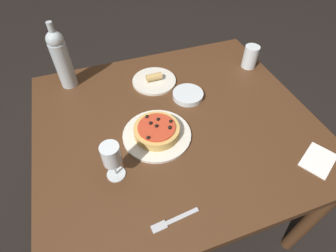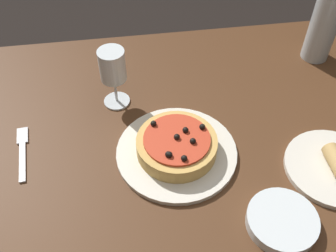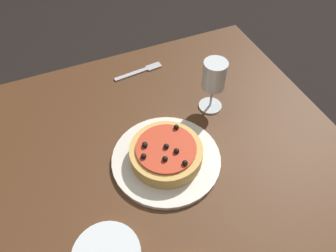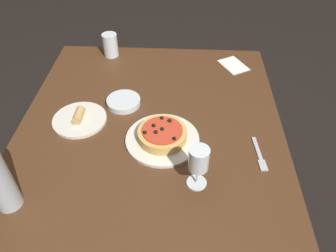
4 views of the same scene
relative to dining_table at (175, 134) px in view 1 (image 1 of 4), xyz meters
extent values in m
plane|color=black|center=(0.00, 0.00, -0.67)|extent=(14.00, 14.00, 0.00)
cube|color=#4C2D19|center=(0.00, 0.00, 0.07)|extent=(1.18, 1.05, 0.03)
cylinder|color=#4C2D19|center=(0.53, -0.47, -0.31)|extent=(0.06, 0.06, 0.72)
cylinder|color=#4C2D19|center=(-0.53, 0.47, -0.31)|extent=(0.06, 0.06, 0.72)
cylinder|color=#4C2D19|center=(-0.53, -0.47, -0.31)|extent=(0.06, 0.06, 0.72)
cylinder|color=silver|center=(0.10, 0.05, 0.10)|extent=(0.28, 0.28, 0.01)
cylinder|color=tan|center=(0.10, 0.05, 0.12)|extent=(0.19, 0.19, 0.04)
cylinder|color=red|center=(0.10, 0.05, 0.14)|extent=(0.15, 0.15, 0.01)
sphere|color=black|center=(0.06, 0.08, 0.15)|extent=(0.01, 0.01, 0.01)
sphere|color=black|center=(0.15, 0.10, 0.15)|extent=(0.01, 0.01, 0.01)
sphere|color=black|center=(0.10, 0.05, 0.15)|extent=(0.01, 0.01, 0.01)
sphere|color=black|center=(0.12, 0.03, 0.15)|extent=(0.01, 0.01, 0.01)
sphere|color=black|center=(0.04, 0.05, 0.15)|extent=(0.01, 0.01, 0.01)
sphere|color=black|center=(0.09, 0.02, 0.15)|extent=(0.01, 0.01, 0.01)
sphere|color=black|center=(0.05, 0.08, 0.15)|extent=(0.01, 0.01, 0.01)
sphere|color=black|center=(0.12, -0.01, 0.15)|extent=(0.01, 0.01, 0.01)
cylinder|color=silver|center=(0.30, 0.18, 0.09)|extent=(0.07, 0.07, 0.00)
cylinder|color=silver|center=(0.30, 0.18, 0.13)|extent=(0.01, 0.01, 0.08)
cylinder|color=silver|center=(0.30, 0.18, 0.21)|extent=(0.07, 0.07, 0.08)
cylinder|color=#B2BCC1|center=(0.41, -0.41, 0.20)|extent=(0.08, 0.08, 0.22)
sphere|color=#B2BCC1|center=(0.41, -0.41, 0.33)|extent=(0.08, 0.08, 0.08)
cylinder|color=#B2BCC1|center=(0.41, -0.41, 0.38)|extent=(0.03, 0.03, 0.06)
cylinder|color=silver|center=(-0.51, -0.25, 0.15)|extent=(0.07, 0.07, 0.12)
cylinder|color=silver|center=(-0.11, -0.13, 0.10)|extent=(0.14, 0.14, 0.03)
cube|color=#B7B7BC|center=(0.13, 0.41, 0.09)|extent=(0.12, 0.03, 0.00)
cube|color=#B7B7BC|center=(0.21, 0.42, 0.09)|extent=(0.05, 0.03, 0.00)
cylinder|color=silver|center=(0.01, -0.29, 0.10)|extent=(0.22, 0.22, 0.01)
cylinder|color=tan|center=(0.01, -0.29, 0.12)|extent=(0.08, 0.04, 0.04)
cube|color=white|center=(-0.44, 0.37, 0.09)|extent=(0.18, 0.16, 0.00)
camera|label=1|loc=(0.29, 0.73, 0.92)|focal=28.00mm
camera|label=2|loc=(-0.46, 0.16, 0.81)|focal=42.00mm
camera|label=3|loc=(-0.08, -0.39, 0.80)|focal=35.00mm
camera|label=4|loc=(0.98, 0.12, 0.98)|focal=35.00mm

